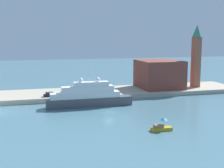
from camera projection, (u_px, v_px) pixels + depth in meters
ground at (109, 112)px, 83.86m from camera, size 400.00×400.00×0.00m
quay_dock at (90, 93)px, 108.02m from camera, size 110.00×18.98×1.50m
large_yacht at (88, 97)px, 90.43m from camera, size 25.32×3.57×11.10m
small_motorboat at (161, 127)px, 67.36m from camera, size 4.65×1.64×2.95m
harbor_building at (159, 74)px, 114.36m from camera, size 14.82×15.61×10.17m
bell_tower at (196, 53)px, 115.02m from camera, size 3.54×3.54×23.12m
parked_car at (50, 95)px, 98.00m from camera, size 4.19×1.86×1.42m
person_figure at (61, 94)px, 97.81m from camera, size 0.36×0.36×1.78m
mooring_bollard at (97, 94)px, 100.66m from camera, size 0.37×0.37×0.76m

